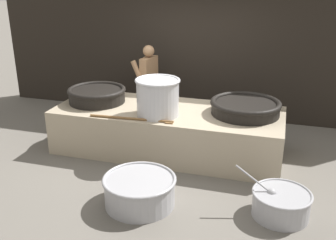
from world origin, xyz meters
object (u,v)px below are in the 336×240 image
at_px(giant_wok_far, 245,107).
at_px(stock_pot, 158,96).
at_px(giant_wok_near, 97,94).
at_px(prep_bowl_vegetables, 281,203).
at_px(cook, 149,82).
at_px(prep_bowl_meat, 140,190).

xyz_separation_m(giant_wok_far, stock_pot, (-1.35, -0.45, 0.19)).
height_order(giant_wok_near, prep_bowl_vegetables, giant_wok_near).
distance_m(giant_wok_near, giant_wok_far, 2.60).
xyz_separation_m(cook, prep_bowl_vegetables, (2.68, -2.62, -0.68)).
bearing_deg(cook, prep_bowl_vegetables, 145.89).
bearing_deg(prep_bowl_vegetables, prep_bowl_meat, -171.93).
bearing_deg(prep_bowl_vegetables, giant_wok_far, 112.35).
height_order(cook, prep_bowl_vegetables, cook).
relative_size(giant_wok_far, cook, 0.71).
relative_size(stock_pot, prep_bowl_vegetables, 0.74).
relative_size(stock_pot, prep_bowl_meat, 0.73).
distance_m(prep_bowl_vegetables, prep_bowl_meat, 1.83).
bearing_deg(prep_bowl_meat, cook, 106.65).
xyz_separation_m(giant_wok_near, stock_pot, (1.25, -0.35, 0.17)).
distance_m(giant_wok_near, prep_bowl_vegetables, 3.67).
bearing_deg(cook, giant_wok_near, 71.83).
height_order(giant_wok_near, stock_pot, stock_pot).
height_order(giant_wok_far, cook, cook).
distance_m(giant_wok_far, stock_pot, 1.44).
xyz_separation_m(giant_wok_near, cook, (0.59, 1.10, -0.02)).
bearing_deg(giant_wok_near, prep_bowl_vegetables, -24.98).
height_order(stock_pot, prep_bowl_meat, stock_pot).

